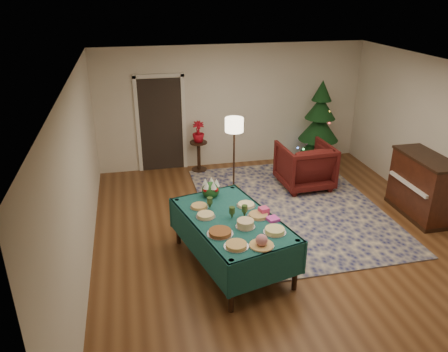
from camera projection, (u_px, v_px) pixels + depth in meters
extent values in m
plane|color=#593319|center=(282.00, 241.00, 7.13)|extent=(7.00, 7.00, 0.00)
plane|color=white|center=(292.00, 74.00, 6.05)|extent=(7.00, 7.00, 0.00)
plane|color=beige|center=(232.00, 106.00, 9.72)|extent=(6.00, 0.00, 6.00)
plane|color=beige|center=(438.00, 327.00, 3.46)|extent=(6.00, 0.00, 6.00)
plane|color=beige|center=(80.00, 182.00, 5.99)|extent=(0.00, 7.00, 7.00)
cube|color=black|center=(161.00, 125.00, 9.52)|extent=(0.92, 0.02, 2.04)
cube|color=silver|center=(138.00, 126.00, 9.40)|extent=(0.08, 0.04, 2.14)
cube|color=silver|center=(184.00, 123.00, 9.60)|extent=(0.08, 0.04, 2.14)
cube|color=silver|center=(158.00, 76.00, 9.08)|extent=(1.08, 0.04, 0.08)
cube|color=#151A50|center=(290.00, 207.00, 8.20)|extent=(3.22, 4.22, 0.02)
cylinder|color=black|center=(231.00, 286.00, 5.44)|extent=(0.07, 0.07, 0.78)
cylinder|color=black|center=(178.00, 222.00, 6.92)|extent=(0.07, 0.07, 0.78)
cylinder|color=black|center=(296.00, 265.00, 5.84)|extent=(0.07, 0.07, 0.78)
cylinder|color=black|center=(232.00, 209.00, 7.32)|extent=(0.07, 0.07, 0.78)
cube|color=#144447|center=(232.00, 220.00, 6.23)|extent=(1.60, 2.20, 0.04)
cube|color=#144447|center=(204.00, 205.00, 7.12)|extent=(1.15, 0.32, 0.49)
cube|color=#144447|center=(268.00, 269.00, 5.52)|extent=(1.15, 0.32, 0.49)
cube|color=#144447|center=(265.00, 224.00, 6.56)|extent=(0.53, 1.96, 0.49)
cube|color=#144447|center=(196.00, 243.00, 6.09)|extent=(0.53, 1.96, 0.49)
cylinder|color=silver|center=(236.00, 246.00, 5.54)|extent=(0.32, 0.32, 0.01)
cylinder|color=tan|center=(236.00, 245.00, 5.53)|extent=(0.27, 0.27, 0.04)
cylinder|color=silver|center=(261.00, 246.00, 5.56)|extent=(0.32, 0.32, 0.01)
sphere|color=#CC727A|center=(262.00, 240.00, 5.52)|extent=(0.16, 0.16, 0.16)
cylinder|color=silver|center=(275.00, 232.00, 5.86)|extent=(0.31, 0.31, 0.01)
cylinder|color=#D8D172|center=(275.00, 230.00, 5.85)|extent=(0.26, 0.26, 0.05)
cylinder|color=silver|center=(220.00, 234.00, 5.83)|extent=(0.36, 0.36, 0.01)
cylinder|color=brown|center=(220.00, 232.00, 5.82)|extent=(0.30, 0.30, 0.04)
cylinder|color=silver|center=(245.00, 227.00, 6.00)|extent=(0.27, 0.27, 0.01)
cylinder|color=tan|center=(245.00, 223.00, 5.97)|extent=(0.23, 0.23, 0.09)
cylinder|color=silver|center=(258.00, 216.00, 6.27)|extent=(0.32, 0.32, 0.01)
cylinder|color=#B2844C|center=(258.00, 215.00, 6.26)|extent=(0.27, 0.27, 0.03)
cylinder|color=silver|center=(206.00, 217.00, 6.25)|extent=(0.28, 0.28, 0.01)
cylinder|color=#D8BF7F|center=(206.00, 215.00, 6.24)|extent=(0.24, 0.24, 0.04)
cylinder|color=silver|center=(246.00, 206.00, 6.56)|extent=(0.29, 0.29, 0.01)
cylinder|color=#F2EACC|center=(246.00, 204.00, 6.55)|extent=(0.24, 0.24, 0.03)
cylinder|color=silver|center=(199.00, 207.00, 6.52)|extent=(0.27, 0.27, 0.01)
cylinder|color=tan|center=(199.00, 206.00, 6.51)|extent=(0.23, 0.23, 0.03)
cone|color=#2D471E|center=(210.00, 206.00, 6.47)|extent=(0.07, 0.07, 0.09)
cylinder|color=#2D471E|center=(210.00, 200.00, 6.44)|extent=(0.08, 0.08, 0.09)
cone|color=#2D471E|center=(245.00, 214.00, 6.25)|extent=(0.07, 0.07, 0.09)
cylinder|color=#2D471E|center=(245.00, 208.00, 6.21)|extent=(0.08, 0.08, 0.09)
cone|color=#2D471E|center=(232.00, 216.00, 6.20)|extent=(0.07, 0.07, 0.09)
cylinder|color=#2D471E|center=(232.00, 210.00, 6.16)|extent=(0.08, 0.08, 0.09)
cube|color=#D83CAE|center=(273.00, 219.00, 6.16)|extent=(0.19, 0.19, 0.04)
cube|color=#D23A71|center=(264.00, 211.00, 6.32)|extent=(0.15, 0.15, 0.10)
sphere|color=#1E4C1E|center=(211.00, 190.00, 6.83)|extent=(0.27, 0.27, 0.27)
cone|color=white|center=(216.00, 182.00, 6.80)|extent=(0.10, 0.10, 0.13)
cone|color=white|center=(211.00, 180.00, 6.87)|extent=(0.10, 0.10, 0.13)
cone|color=white|center=(205.00, 182.00, 6.82)|extent=(0.10, 0.10, 0.13)
cone|color=white|center=(206.00, 185.00, 6.72)|extent=(0.10, 0.10, 0.13)
cone|color=white|center=(214.00, 185.00, 6.71)|extent=(0.10, 0.10, 0.13)
sphere|color=#B20C0F|center=(216.00, 185.00, 6.89)|extent=(0.07, 0.07, 0.07)
sphere|color=#B20C0F|center=(206.00, 186.00, 6.89)|extent=(0.07, 0.07, 0.07)
sphere|color=#B20C0F|center=(205.00, 190.00, 6.74)|extent=(0.07, 0.07, 0.07)
sphere|color=#B20C0F|center=(216.00, 190.00, 6.75)|extent=(0.07, 0.07, 0.07)
imported|color=#4A120F|center=(305.00, 164.00, 8.85)|extent=(1.03, 0.97, 1.02)
cylinder|color=#A57F3F|center=(234.00, 188.00, 8.97)|extent=(0.25, 0.25, 0.03)
cylinder|color=black|center=(234.00, 157.00, 8.70)|extent=(0.04, 0.04, 1.35)
cylinder|color=#FFEABF|center=(234.00, 125.00, 8.43)|extent=(0.36, 0.36, 0.27)
cylinder|color=black|center=(199.00, 170.00, 9.82)|extent=(0.34, 0.34, 0.04)
cylinder|color=black|center=(199.00, 157.00, 9.69)|extent=(0.08, 0.08, 0.63)
cylinder|color=black|center=(199.00, 142.00, 9.56)|extent=(0.38, 0.38, 0.03)
imported|color=#A10B18|center=(198.00, 136.00, 9.50)|extent=(0.26, 0.46, 0.26)
cylinder|color=black|center=(316.00, 162.00, 10.06)|extent=(0.12, 0.12, 0.16)
cone|color=black|center=(317.00, 148.00, 9.91)|extent=(1.14, 1.14, 0.69)
cone|color=black|center=(319.00, 127.00, 9.71)|extent=(0.93, 0.93, 0.59)
cone|color=black|center=(321.00, 107.00, 9.53)|extent=(0.70, 0.70, 0.49)
cone|color=black|center=(322.00, 90.00, 9.38)|extent=(0.45, 0.45, 0.44)
cube|color=black|center=(417.00, 212.00, 7.94)|extent=(0.58, 1.29, 0.07)
cube|color=black|center=(422.00, 186.00, 7.73)|extent=(0.56, 1.28, 1.05)
cube|color=black|center=(428.00, 158.00, 7.51)|extent=(0.60, 1.31, 0.05)
cube|color=white|center=(409.00, 184.00, 7.65)|extent=(0.12, 1.09, 0.05)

